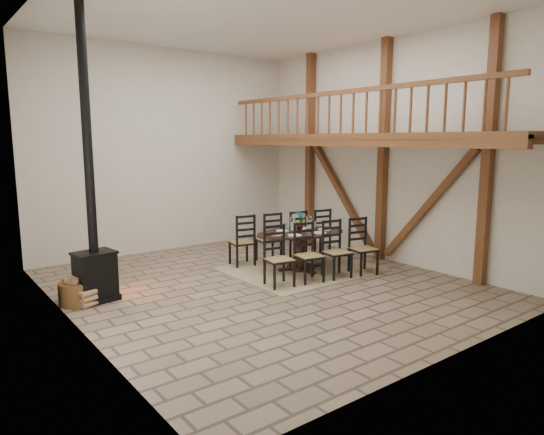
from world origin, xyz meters
TOP-DOWN VIEW (x-y plane):
  - ground at (0.00, 0.00)m, footprint 8.00×8.00m
  - room_shell at (1.19, 0.00)m, footprint 7.02×8.02m
  - rug at (1.30, 0.42)m, footprint 3.00×2.50m
  - dining_table at (1.30, 0.42)m, footprint 2.82×2.63m
  - wood_stove at (-2.88, 1.01)m, footprint 0.74×0.61m
  - log_basket at (-3.20, 1.05)m, footprint 0.59×0.59m
  - log_stack at (-3.10, 0.77)m, footprint 0.33×0.28m

SIDE VIEW (x-z plane):
  - ground at x=0.00m, z-range 0.00..0.00m
  - rug at x=1.30m, z-range 0.00..0.02m
  - log_stack at x=-3.10m, z-range 0.00..0.29m
  - log_basket at x=-3.20m, z-range -0.03..0.45m
  - dining_table at x=1.30m, z-range -0.24..1.05m
  - wood_stove at x=-2.88m, z-range -1.38..3.62m
  - room_shell at x=1.19m, z-range 0.51..5.52m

